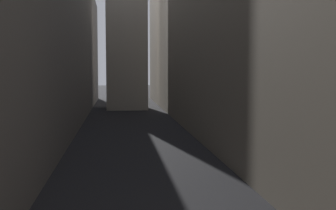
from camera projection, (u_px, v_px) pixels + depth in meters
The scene contains 2 objects.
ground_plane at pixel (135, 141), 38.29m from camera, with size 264.00×264.00×0.00m, color black.
building_block_right at pixel (269, 18), 40.81m from camera, with size 14.14×108.00×22.10m, color #756B5B.
Camera 1 is at (-1.54, 10.02, 6.28)m, focal length 46.88 mm.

